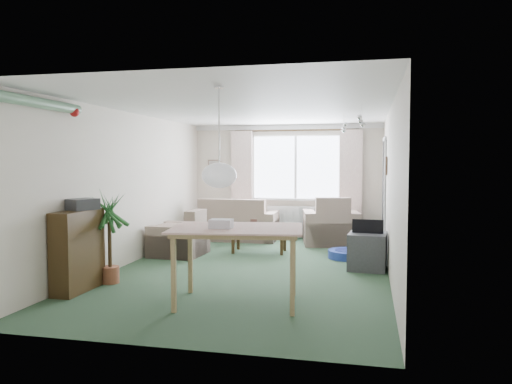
% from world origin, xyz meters
% --- Properties ---
extents(ground, '(6.50, 6.50, 0.00)m').
position_xyz_m(ground, '(0.00, 0.00, 0.00)').
color(ground, '#29452E').
extents(window, '(1.80, 0.03, 1.30)m').
position_xyz_m(window, '(0.20, 3.23, 1.50)').
color(window, white).
extents(curtain_rod, '(2.60, 0.03, 0.03)m').
position_xyz_m(curtain_rod, '(0.20, 3.15, 2.27)').
color(curtain_rod, black).
extents(curtain_left, '(0.45, 0.08, 2.00)m').
position_xyz_m(curtain_left, '(-0.95, 3.13, 1.27)').
color(curtain_left, beige).
extents(curtain_right, '(0.45, 0.08, 2.00)m').
position_xyz_m(curtain_right, '(1.35, 3.13, 1.27)').
color(curtain_right, beige).
extents(radiator, '(1.20, 0.10, 0.55)m').
position_xyz_m(radiator, '(0.20, 3.19, 0.40)').
color(radiator, white).
extents(doorway, '(0.03, 0.95, 2.00)m').
position_xyz_m(doorway, '(1.99, 2.20, 1.00)').
color(doorway, black).
extents(pendant_lamp, '(0.36, 0.36, 0.36)m').
position_xyz_m(pendant_lamp, '(0.20, -2.30, 1.48)').
color(pendant_lamp, white).
extents(tinsel_garland, '(1.60, 1.60, 0.12)m').
position_xyz_m(tinsel_garland, '(-1.92, -2.30, 2.28)').
color(tinsel_garland, '#196626').
extents(bauble_cluster_a, '(0.20, 0.20, 0.20)m').
position_xyz_m(bauble_cluster_a, '(1.30, 0.90, 2.22)').
color(bauble_cluster_a, silver).
extents(bauble_cluster_b, '(0.20, 0.20, 0.20)m').
position_xyz_m(bauble_cluster_b, '(1.60, -0.30, 2.22)').
color(bauble_cluster_b, silver).
extents(wall_picture_back, '(0.28, 0.03, 0.22)m').
position_xyz_m(wall_picture_back, '(-1.60, 3.23, 1.55)').
color(wall_picture_back, brown).
extents(wall_picture_right, '(0.03, 0.24, 0.30)m').
position_xyz_m(wall_picture_right, '(1.98, 1.20, 1.55)').
color(wall_picture_right, brown).
extents(sofa, '(1.75, 0.96, 0.87)m').
position_xyz_m(sofa, '(-0.99, 2.75, 0.43)').
color(sofa, beige).
rests_on(sofa, ground).
extents(armchair_corner, '(1.21, 1.17, 0.94)m').
position_xyz_m(armchair_corner, '(0.99, 2.61, 0.47)').
color(armchair_corner, tan).
rests_on(armchair_corner, ground).
extents(armchair_left, '(0.88, 0.92, 0.79)m').
position_xyz_m(armchair_left, '(-1.50, 0.85, 0.40)').
color(armchair_left, '#BBAB8D').
rests_on(armchair_left, ground).
extents(coffee_table, '(0.98, 0.57, 0.43)m').
position_xyz_m(coffee_table, '(-0.19, 1.42, 0.22)').
color(coffee_table, black).
rests_on(coffee_table, ground).
extents(photo_frame, '(0.12, 0.02, 0.16)m').
position_xyz_m(photo_frame, '(-0.30, 1.42, 0.51)').
color(photo_frame, brown).
rests_on(photo_frame, coffee_table).
extents(bookshelf, '(0.28, 0.83, 1.01)m').
position_xyz_m(bookshelf, '(-1.84, -1.69, 0.51)').
color(bookshelf, black).
rests_on(bookshelf, ground).
extents(hifi_box, '(0.40, 0.43, 0.14)m').
position_xyz_m(hifi_box, '(-1.83, -1.59, 1.08)').
color(hifi_box, '#333438').
rests_on(hifi_box, bookshelf).
extents(houseplant, '(0.58, 0.58, 1.19)m').
position_xyz_m(houseplant, '(-1.65, -1.24, 0.60)').
color(houseplant, '#1D5429').
rests_on(houseplant, ground).
extents(dining_table, '(1.48, 1.09, 0.86)m').
position_xyz_m(dining_table, '(0.25, -1.79, 0.43)').
color(dining_table, tan).
rests_on(dining_table, ground).
extents(gift_box, '(0.26, 0.19, 0.12)m').
position_xyz_m(gift_box, '(0.10, -1.90, 0.92)').
color(gift_box, white).
rests_on(gift_box, dining_table).
extents(tv_cube, '(0.59, 0.65, 0.55)m').
position_xyz_m(tv_cube, '(1.70, 0.40, 0.27)').
color(tv_cube, '#333437').
rests_on(tv_cube, ground).
extents(pet_bed, '(0.80, 0.80, 0.13)m').
position_xyz_m(pet_bed, '(1.39, 1.20, 0.07)').
color(pet_bed, navy).
rests_on(pet_bed, ground).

